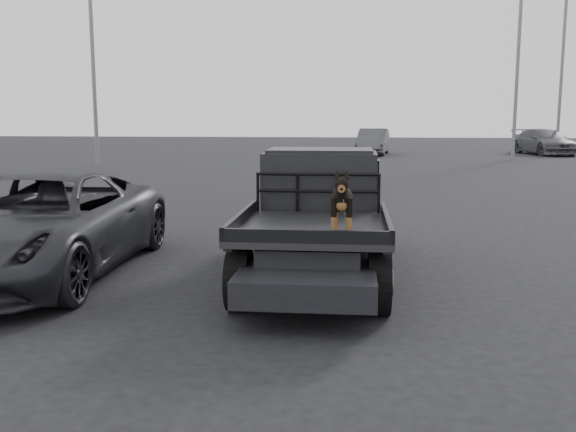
# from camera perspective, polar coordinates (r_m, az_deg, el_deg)

# --- Properties ---
(ground) EXTENTS (120.00, 120.00, 0.00)m
(ground) POSITION_cam_1_polar(r_m,az_deg,el_deg) (7.69, 3.57, -8.62)
(ground) COLOR black
(ground) RESTS_ON ground
(flatbed_ute) EXTENTS (2.00, 5.40, 0.92)m
(flatbed_ute) POSITION_cam_1_polar(r_m,az_deg,el_deg) (9.25, 2.56, -2.63)
(flatbed_ute) COLOR black
(flatbed_ute) RESTS_ON ground
(ute_cab) EXTENTS (1.72, 1.30, 0.88)m
(ute_cab) POSITION_cam_1_polar(r_m,az_deg,el_deg) (10.06, 2.90, 3.49)
(ute_cab) COLOR black
(ute_cab) RESTS_ON flatbed_ute
(headache_rack) EXTENTS (1.80, 0.08, 0.55)m
(headache_rack) POSITION_cam_1_polar(r_m,az_deg,el_deg) (9.33, 2.66, 2.04)
(headache_rack) COLOR black
(headache_rack) RESTS_ON flatbed_ute
(dog) EXTENTS (0.32, 0.60, 0.74)m
(dog) POSITION_cam_1_polar(r_m,az_deg,el_deg) (7.63, 4.81, 1.17)
(dog) COLOR black
(dog) RESTS_ON flatbed_ute
(parked_suv) EXTENTS (2.57, 5.41, 1.49)m
(parked_suv) POSITION_cam_1_polar(r_m,az_deg,el_deg) (9.97, -21.24, -0.73)
(parked_suv) COLOR #28282D
(parked_suv) RESTS_ON ground
(distant_car_a) EXTENTS (2.19, 4.78, 1.52)m
(distant_car_a) POSITION_cam_1_polar(r_m,az_deg,el_deg) (38.09, 7.56, 6.57)
(distant_car_a) COLOR #47474B
(distant_car_a) RESTS_ON ground
(distant_car_b) EXTENTS (3.04, 5.45, 1.49)m
(distant_car_b) POSITION_cam_1_polar(r_m,az_deg,el_deg) (40.87, 21.80, 6.15)
(distant_car_b) COLOR #494A4F
(distant_car_b) RESTS_ON ground
(floodlight_mid) EXTENTS (1.08, 0.28, 11.87)m
(floodlight_mid) POSITION_cam_1_polar(r_m,az_deg,el_deg) (35.62, 19.89, 15.25)
(floodlight_mid) COLOR slate
(floodlight_mid) RESTS_ON ground
(floodlight_far) EXTENTS (1.08, 0.28, 14.61)m
(floodlight_far) POSITION_cam_1_polar(r_m,az_deg,el_deg) (41.68, 23.43, 15.98)
(floodlight_far) COLOR slate
(floodlight_far) RESTS_ON ground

